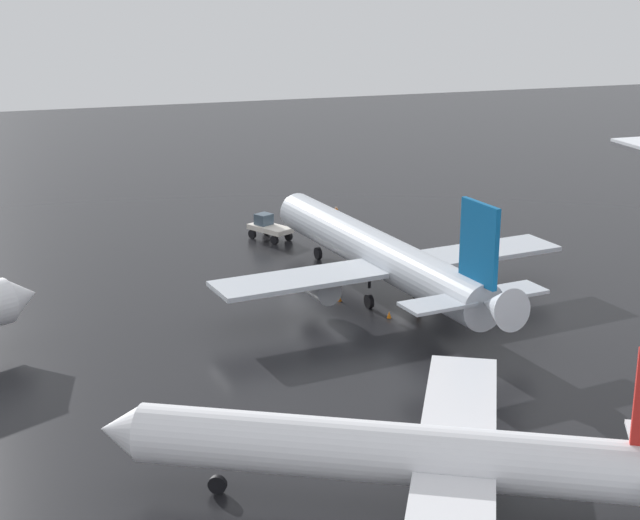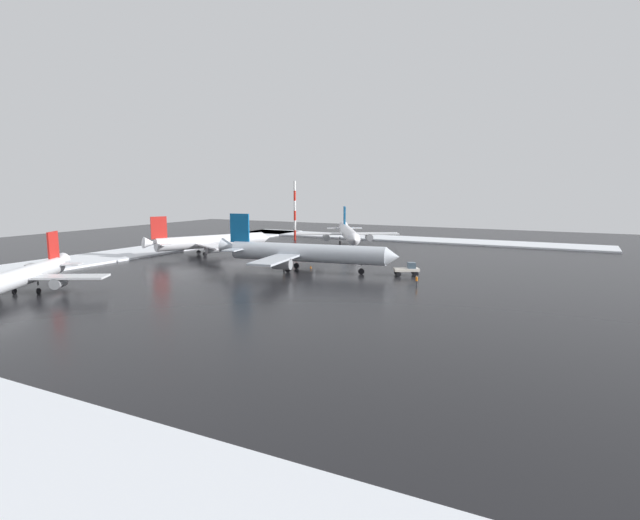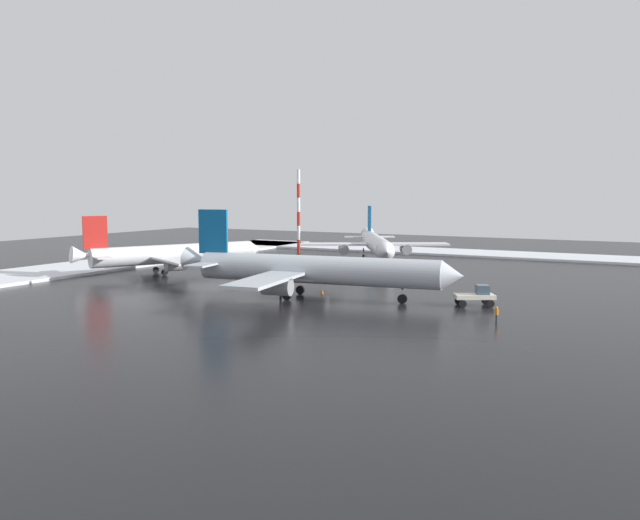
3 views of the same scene
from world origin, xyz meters
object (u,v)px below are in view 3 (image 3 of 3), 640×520
pushback_tug (477,295)px  traffic_cone_mid_line (322,292)px  airplane_parked_starboard (310,269)px  airplane_far_rear (376,243)px  traffic_cone_near_nose (280,292)px  airplane_foreground_jet (171,254)px  antenna_mast (299,212)px  ground_crew_beside_wing (280,291)px  ground_crew_by_nose_gear (497,314)px

pushback_tug → traffic_cone_mid_line: 20.15m
airplane_parked_starboard → airplane_far_rear: (-43.39, -9.56, -0.19)m
airplane_far_rear → traffic_cone_near_nose: size_ratio=58.45×
airplane_far_rear → traffic_cone_mid_line: bearing=-15.9°
traffic_cone_near_nose → traffic_cone_mid_line: (-2.42, 4.95, 0.00)m
airplane_foreground_jet → antenna_mast: antenna_mast is taller
airplane_parked_starboard → airplane_foreground_jet: (-10.49, -31.96, -0.44)m
airplane_parked_starboard → ground_crew_beside_wing: 4.59m
ground_crew_beside_wing → airplane_parked_starboard: bearing=-134.9°
pushback_tug → ground_crew_beside_wing: (6.65, -22.86, -0.31)m
airplane_parked_starboard → traffic_cone_mid_line: (-3.65, -0.19, -3.37)m
ground_crew_by_nose_gear → airplane_foreground_jet: bearing=157.8°
airplane_foreground_jet → ground_crew_beside_wing: size_ratio=17.62×
airplane_parked_starboard → airplane_far_rear: bearing=94.0°
pushback_tug → antenna_mast: 68.02m
ground_crew_beside_wing → traffic_cone_near_nose: bearing=-50.7°
ground_crew_beside_wing → traffic_cone_mid_line: bearing=-107.6°
airplane_parked_starboard → traffic_cone_near_nose: size_ratio=67.44×
ground_crew_by_nose_gear → traffic_cone_mid_line: 25.60m
pushback_tug → ground_crew_by_nose_gear: size_ratio=2.98×
pushback_tug → traffic_cone_near_nose: 25.28m
airplane_far_rear → ground_crew_by_nose_gear: 58.43m
pushback_tug → ground_crew_by_nose_gear: pushback_tug is taller
antenna_mast → airplane_foreground_jet: bearing=-2.3°
ground_crew_beside_wing → traffic_cone_near_nose: ground_crew_beside_wing is taller
airplane_far_rear → airplane_parked_starboard: bearing=-16.8°
ground_crew_beside_wing → ground_crew_by_nose_gear: same height
traffic_cone_near_nose → airplane_parked_starboard: bearing=76.6°
airplane_foreground_jet → antenna_mast: size_ratio=1.65×
pushback_tug → ground_crew_beside_wing: bearing=167.1°
airplane_parked_starboard → pushback_tug: bearing=3.9°
antenna_mast → traffic_cone_mid_line: bearing=33.4°
traffic_cone_near_nose → antenna_mast: bearing=-152.4°
ground_crew_by_nose_gear → ground_crew_beside_wing: bearing=168.3°
airplane_far_rear → ground_crew_beside_wing: (45.68, 6.61, -2.49)m
antenna_mast → traffic_cone_mid_line: 55.59m
pushback_tug → traffic_cone_near_nose: size_ratio=9.25×
airplane_parked_starboard → airplane_foreground_jet: 33.64m
airplane_parked_starboard → ground_crew_beside_wing: bearing=-150.5°
ground_crew_beside_wing → airplane_far_rear: bearing=-74.5°
ground_crew_beside_wing → pushback_tug: bearing=-156.5°
airplane_far_rear → ground_crew_beside_wing: 46.22m
traffic_cone_near_nose → ground_crew_beside_wing: bearing=32.1°
airplane_far_rear → airplane_foreground_jet: bearing=-63.4°
antenna_mast → traffic_cone_near_nose: 55.17m
airplane_foreground_jet → pushback_tug: size_ratio=5.92×
airplane_far_rear → pushback_tug: 48.96m
ground_crew_by_nose_gear → traffic_cone_mid_line: ground_crew_by_nose_gear is taller
airplane_far_rear → airplane_foreground_jet: airplane_far_rear is taller
airplane_foreground_jet → antenna_mast: bearing=25.3°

